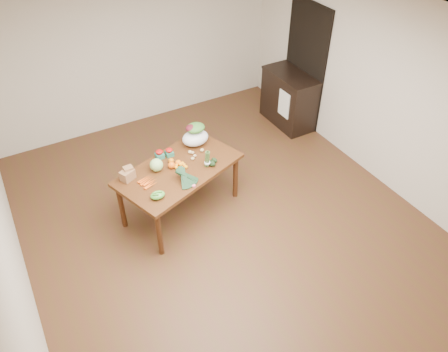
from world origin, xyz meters
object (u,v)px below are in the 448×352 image
asparagus_bundle (207,159)px  salad_bag (195,135)px  mandarin_cluster (181,165)px  cabinet (289,99)px  cabbage (156,165)px  dining_table (181,190)px  kale_bunch (188,178)px  paper_bag (127,174)px

asparagus_bundle → salad_bag: (0.09, 0.52, 0.02)m
mandarin_cluster → cabinet: bearing=23.8°
cabinet → cabbage: (-2.87, -1.04, 0.37)m
cabbage → asparagus_bundle: (0.60, -0.25, 0.04)m
dining_table → kale_bunch: kale_bunch is taller
cabinet → kale_bunch: (-2.64, -1.46, 0.36)m
mandarin_cluster → salad_bag: salad_bag is taller
cabinet → asparagus_bundle: bearing=-150.4°
mandarin_cluster → salad_bag: size_ratio=0.48×
paper_bag → cabbage: 0.39m
asparagus_bundle → cabinet: bearing=10.5°
dining_table → mandarin_cluster: mandarin_cluster is taller
cabbage → salad_bag: 0.75m
cabinet → cabbage: bearing=-160.1°
cabbage → mandarin_cluster: 0.31m
cabinet → cabbage: size_ratio=5.97×
cabinet → dining_table: bearing=-156.5°
dining_table → salad_bag: 0.77m
dining_table → paper_bag: 0.80m
mandarin_cluster → kale_bunch: bearing=-99.5°
cabbage → kale_bunch: (0.24, -0.42, -0.01)m
cabbage → kale_bunch: bearing=-60.6°
dining_table → asparagus_bundle: 0.62m
dining_table → salad_bag: bearing=21.4°
paper_bag → cabbage: size_ratio=1.33×
dining_table → paper_bag: bearing=151.1°
cabbage → kale_bunch: 0.48m
dining_table → cabinet: 2.85m
mandarin_cluster → kale_bunch: 0.33m
mandarin_cluster → asparagus_bundle: bearing=-26.8°
paper_bag → cabbage: cabbage is taller
cabinet → asparagus_bundle: 2.65m
cabinet → kale_bunch: 3.04m
mandarin_cluster → paper_bag: bearing=170.8°
cabinet → mandarin_cluster: cabinet is taller
paper_bag → mandarin_cluster: size_ratio=1.27×
dining_table → mandarin_cluster: bearing=-16.7°
mandarin_cluster → asparagus_bundle: 0.36m
asparagus_bundle → cabbage: bearing=138.0°
asparagus_bundle → salad_bag: bearing=60.9°
asparagus_bundle → salad_bag: size_ratio=0.66×
cabinet → paper_bag: cabinet is taller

